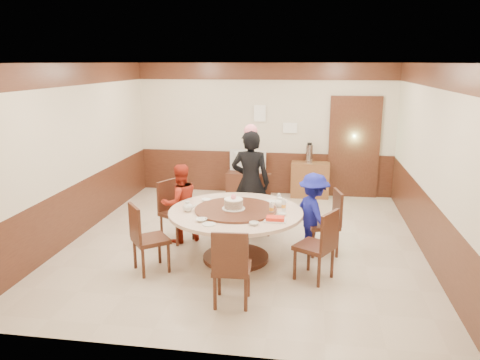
# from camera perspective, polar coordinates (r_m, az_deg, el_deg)

# --- Properties ---
(room) EXTENTS (6.00, 6.04, 2.84)m
(room) POSITION_cam_1_polar(r_m,az_deg,el_deg) (7.29, 0.66, 0.43)
(room) COLOR beige
(room) RESTS_ON ground
(banquet_table) EXTENTS (1.92, 1.92, 0.78)m
(banquet_table) POSITION_cam_1_polar(r_m,az_deg,el_deg) (6.77, -0.52, -5.48)
(banquet_table) COLOR #452215
(banquet_table) RESTS_ON ground
(chair_0) EXTENTS (0.54, 0.53, 0.97)m
(chair_0) POSITION_cam_1_polar(r_m,az_deg,el_deg) (7.18, 10.20, -6.48)
(chair_0) COLOR #452215
(chair_0) RESTS_ON ground
(chair_1) EXTENTS (0.48, 0.49, 0.97)m
(chair_1) POSITION_cam_1_polar(r_m,az_deg,el_deg) (7.95, 2.22, -4.21)
(chair_1) COLOR #452215
(chair_1) RESTS_ON ground
(chair_2) EXTENTS (0.61, 0.60, 0.97)m
(chair_2) POSITION_cam_1_polar(r_m,az_deg,el_deg) (7.65, -7.78, -5.07)
(chair_2) COLOR #452215
(chair_2) RESTS_ON ground
(chair_3) EXTENTS (0.62, 0.62, 0.97)m
(chair_3) POSITION_cam_1_polar(r_m,az_deg,el_deg) (6.61, -10.95, -8.38)
(chair_3) COLOR #452215
(chair_3) RESTS_ON ground
(chair_4) EXTENTS (0.46, 0.47, 0.97)m
(chair_4) POSITION_cam_1_polar(r_m,az_deg,el_deg) (5.66, -1.01, -12.12)
(chair_4) COLOR #452215
(chair_4) RESTS_ON ground
(chair_5) EXTENTS (0.60, 0.60, 0.97)m
(chair_5) POSITION_cam_1_polar(r_m,az_deg,el_deg) (6.34, 9.18, -9.31)
(chair_5) COLOR #452215
(chair_5) RESTS_ON ground
(person_standing) EXTENTS (0.65, 0.44, 1.76)m
(person_standing) POSITION_cam_1_polar(r_m,az_deg,el_deg) (7.73, 1.28, -0.31)
(person_standing) COLOR black
(person_standing) RESTS_ON ground
(person_red) EXTENTS (0.78, 0.75, 1.27)m
(person_red) POSITION_cam_1_polar(r_m,az_deg,el_deg) (7.50, -7.30, -2.82)
(person_red) COLOR #A12615
(person_red) RESTS_ON ground
(person_blue) EXTENTS (0.81, 0.92, 1.24)m
(person_blue) POSITION_cam_1_polar(r_m,az_deg,el_deg) (7.04, 8.94, -4.14)
(person_blue) COLOR navy
(person_blue) RESTS_ON ground
(birthday_cake) EXTENTS (0.33, 0.33, 0.22)m
(birthday_cake) POSITION_cam_1_polar(r_m,az_deg,el_deg) (6.66, -0.80, -2.90)
(birthday_cake) COLOR white
(birthday_cake) RESTS_ON banquet_table
(teapot_left) EXTENTS (0.17, 0.15, 0.13)m
(teapot_left) POSITION_cam_1_polar(r_m,az_deg,el_deg) (6.69, -6.38, -3.32)
(teapot_left) COLOR white
(teapot_left) RESTS_ON banquet_table
(teapot_right) EXTENTS (0.17, 0.15, 0.13)m
(teapot_right) POSITION_cam_1_polar(r_m,az_deg,el_deg) (6.87, 4.86, -2.80)
(teapot_right) COLOR white
(teapot_right) RESTS_ON banquet_table
(bowl_0) EXTENTS (0.15, 0.15, 0.04)m
(bowl_0) POSITION_cam_1_polar(r_m,az_deg,el_deg) (7.15, -4.11, -2.46)
(bowl_0) COLOR white
(bowl_0) RESTS_ON banquet_table
(bowl_1) EXTENTS (0.13, 0.13, 0.04)m
(bowl_1) POSITION_cam_1_polar(r_m,az_deg,el_deg) (6.12, 1.72, -5.33)
(bowl_1) COLOR white
(bowl_1) RESTS_ON banquet_table
(bowl_2) EXTENTS (0.15, 0.15, 0.04)m
(bowl_2) POSITION_cam_1_polar(r_m,az_deg,el_deg) (6.28, -4.73, -4.88)
(bowl_2) COLOR white
(bowl_2) RESTS_ON banquet_table
(bowl_3) EXTENTS (0.13, 0.13, 0.04)m
(bowl_3) POSITION_cam_1_polar(r_m,az_deg,el_deg) (6.50, 5.15, -4.18)
(bowl_3) COLOR white
(bowl_3) RESTS_ON banquet_table
(saucer_near) EXTENTS (0.18, 0.18, 0.01)m
(saucer_near) POSITION_cam_1_polar(r_m,az_deg,el_deg) (6.14, -3.81, -5.41)
(saucer_near) COLOR white
(saucer_near) RESTS_ON banquet_table
(saucer_far) EXTENTS (0.18, 0.18, 0.01)m
(saucer_far) POSITION_cam_1_polar(r_m,az_deg,el_deg) (7.12, 3.71, -2.62)
(saucer_far) COLOR white
(saucer_far) RESTS_ON banquet_table
(shrimp_platter) EXTENTS (0.30, 0.20, 0.06)m
(shrimp_platter) POSITION_cam_1_polar(r_m,az_deg,el_deg) (6.27, 4.32, -4.80)
(shrimp_platter) COLOR white
(shrimp_platter) RESTS_ON banquet_table
(bottle_0) EXTENTS (0.06, 0.06, 0.16)m
(bottle_0) POSITION_cam_1_polar(r_m,az_deg,el_deg) (6.55, 3.87, -3.47)
(bottle_0) COLOR silver
(bottle_0) RESTS_ON banquet_table
(bottle_1) EXTENTS (0.06, 0.06, 0.16)m
(bottle_1) POSITION_cam_1_polar(r_m,az_deg,el_deg) (6.70, 5.35, -3.10)
(bottle_1) COLOR silver
(bottle_1) RESTS_ON banquet_table
(bottle_2) EXTENTS (0.06, 0.06, 0.16)m
(bottle_2) POSITION_cam_1_polar(r_m,az_deg,el_deg) (6.95, 4.75, -2.44)
(bottle_2) COLOR silver
(bottle_2) RESTS_ON banquet_table
(tv_stand) EXTENTS (0.85, 0.45, 0.50)m
(tv_stand) POSITION_cam_1_polar(r_m,az_deg,el_deg) (10.17, 0.79, -0.40)
(tv_stand) COLOR #452215
(tv_stand) RESTS_ON ground
(television) EXTENTS (0.82, 0.26, 0.47)m
(television) POSITION_cam_1_polar(r_m,az_deg,el_deg) (10.06, 0.80, 2.26)
(television) COLOR gray
(television) RESTS_ON tv_stand
(side_cabinet) EXTENTS (0.80, 0.40, 0.75)m
(side_cabinet) POSITION_cam_1_polar(r_m,az_deg,el_deg) (10.08, 8.53, 0.03)
(side_cabinet) COLOR brown
(side_cabinet) RESTS_ON ground
(thermos) EXTENTS (0.15, 0.15, 0.38)m
(thermos) POSITION_cam_1_polar(r_m,az_deg,el_deg) (9.95, 8.44, 3.20)
(thermos) COLOR silver
(thermos) RESTS_ON side_cabinet
(notice_left) EXTENTS (0.25, 0.00, 0.35)m
(notice_left) POSITION_cam_1_polar(r_m,az_deg,el_deg) (10.07, 2.43, 8.12)
(notice_left) COLOR white
(notice_left) RESTS_ON room
(notice_right) EXTENTS (0.30, 0.00, 0.22)m
(notice_right) POSITION_cam_1_polar(r_m,az_deg,el_deg) (10.05, 6.12, 6.33)
(notice_right) COLOR white
(notice_right) RESTS_ON room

